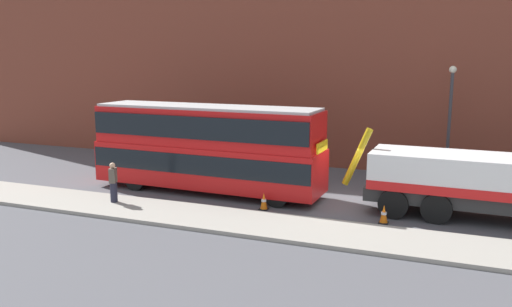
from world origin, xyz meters
TOP-DOWN VIEW (x-y plane):
  - ground_plane at (0.00, 0.00)m, footprint 120.00×120.00m
  - near_kerb at (0.00, -4.20)m, footprint 60.00×2.80m
  - building_facade at (0.00, 7.71)m, footprint 60.00×1.50m
  - recovery_tow_truck at (5.95, -0.40)m, footprint 10.18×2.94m
  - double_decker_bus at (-6.47, -0.39)m, footprint 11.11×2.92m
  - pedestrian_onlooker at (-9.17, -3.85)m, footprint 0.39×0.47m
  - traffic_cone_near_bus at (-2.99, -2.13)m, footprint 0.36×0.36m
  - traffic_cone_midway at (1.89, -2.14)m, footprint 0.36×0.36m
  - street_lamp at (3.93, 5.51)m, footprint 0.36×0.36m

SIDE VIEW (x-z plane):
  - ground_plane at x=0.00m, z-range 0.00..0.00m
  - near_kerb at x=0.00m, z-range 0.00..0.15m
  - traffic_cone_near_bus at x=-2.99m, z-range -0.02..0.70m
  - traffic_cone_midway at x=1.89m, z-range -0.02..0.70m
  - pedestrian_onlooker at x=-9.17m, z-range 0.13..1.84m
  - recovery_tow_truck at x=5.95m, z-range -0.08..3.59m
  - double_decker_bus at x=-6.47m, z-range 0.20..4.26m
  - street_lamp at x=3.93m, z-range 0.56..6.39m
  - building_facade at x=0.00m, z-range 0.07..16.07m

